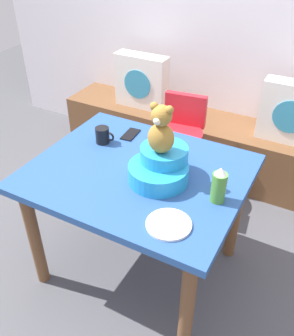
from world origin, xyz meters
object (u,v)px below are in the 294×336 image
object	(u,v)px
pillow_floral_left	(142,81)
infant_seat_teal	(160,167)
ketchup_bottle	(219,185)
cell_phone	(130,134)
highchair	(179,136)
dinner_plate_near	(169,224)
teddy_bear	(161,130)
coffee_mug	(103,135)
pillow_floral_right	(292,113)
dining_table	(138,187)

from	to	relation	value
pillow_floral_left	infant_seat_teal	size ratio (longest dim) A/B	1.33
ketchup_bottle	cell_phone	world-z (taller)	ketchup_bottle
pillow_floral_left	highchair	bearing A→B (deg)	-37.65
dinner_plate_near	cell_phone	xyz separation A→B (m)	(-0.54, 0.59, -0.00)
highchair	infant_seat_teal	bearing A→B (deg)	-73.30
infant_seat_teal	dinner_plate_near	xyz separation A→B (m)	(0.19, -0.29, -0.07)
teddy_bear	dinner_plate_near	bearing A→B (deg)	-56.85
pillow_floral_left	teddy_bear	distance (m)	1.47
teddy_bear	cell_phone	size ratio (longest dim) A/B	1.74
highchair	teddy_bear	xyz separation A→B (m)	(0.23, -0.78, 0.50)
coffee_mug	dinner_plate_near	xyz separation A→B (m)	(0.63, -0.44, -0.04)
pillow_floral_left	highchair	size ratio (longest dim) A/B	0.56
ketchup_bottle	cell_phone	bearing A→B (deg)	153.49
pillow_floral_right	infant_seat_teal	distance (m)	1.28
ketchup_bottle	cell_phone	xyz separation A→B (m)	(-0.66, 0.33, -0.08)
highchair	pillow_floral_right	bearing A→B (deg)	31.80
teddy_bear	coffee_mug	distance (m)	0.53
dinner_plate_near	pillow_floral_right	bearing A→B (deg)	80.44
dinner_plate_near	cell_phone	distance (m)	0.80
dining_table	teddy_bear	distance (m)	0.41
pillow_floral_right	pillow_floral_left	bearing A→B (deg)	180.00
highchair	coffee_mug	distance (m)	0.71
pillow_floral_right	coffee_mug	bearing A→B (deg)	-130.30
pillow_floral_left	dining_table	bearing A→B (deg)	-61.70
pillow_floral_right	highchair	bearing A→B (deg)	-148.20
highchair	infant_seat_teal	distance (m)	0.87
pillow_floral_right	cell_phone	xyz separation A→B (m)	(-0.79, -0.89, 0.06)
dining_table	infant_seat_teal	size ratio (longest dim) A/B	3.36
coffee_mug	cell_phone	world-z (taller)	coffee_mug
teddy_bear	highchair	bearing A→B (deg)	106.68
pillow_floral_right	dinner_plate_near	bearing A→B (deg)	-99.56
dining_table	ketchup_bottle	bearing A→B (deg)	-4.72
cell_phone	dinner_plate_near	bearing A→B (deg)	-52.11
pillow_floral_right	dining_table	size ratio (longest dim) A/B	0.40
pillow_floral_left	coffee_mug	xyz separation A→B (m)	(0.33, -1.04, 0.11)
pillow_floral_right	dinner_plate_near	world-z (taller)	pillow_floral_right
coffee_mug	highchair	bearing A→B (deg)	71.21
coffee_mug	cell_phone	xyz separation A→B (m)	(0.10, 0.15, -0.04)
infant_seat_teal	coffee_mug	world-z (taller)	infant_seat_teal
infant_seat_teal	ketchup_bottle	world-z (taller)	ketchup_bottle
teddy_bear	coffee_mug	bearing A→B (deg)	160.78
coffee_mug	infant_seat_teal	bearing A→B (deg)	-19.16
pillow_floral_left	teddy_bear	bearing A→B (deg)	-57.16
pillow_floral_left	cell_phone	distance (m)	0.99
dinner_plate_near	pillow_floral_left	bearing A→B (deg)	122.90
highchair	coffee_mug	bearing A→B (deg)	-108.79
infant_seat_teal	dining_table	bearing A→B (deg)	175.53
pillow_floral_right	cell_phone	world-z (taller)	pillow_floral_right
teddy_bear	cell_phone	xyz separation A→B (m)	(-0.35, 0.31, -0.27)
dining_table	cell_phone	xyz separation A→B (m)	(-0.22, 0.29, 0.12)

